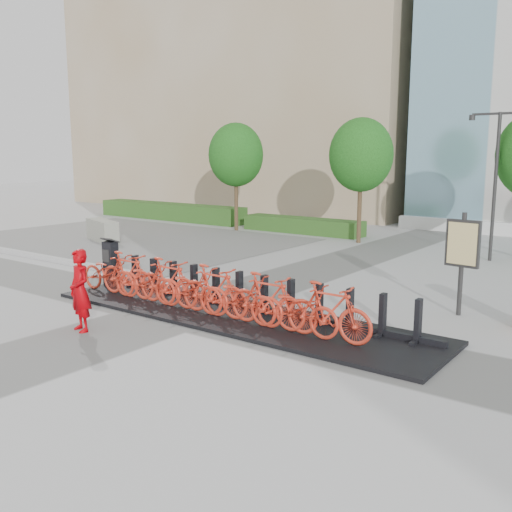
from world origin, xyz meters
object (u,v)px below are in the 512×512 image
Objects in this scene: map_sign at (462,248)px; jersey_barrier at (102,231)px; bike_0 at (109,273)px; worker_red at (80,291)px; kiosk at (111,262)px.

jersey_barrier is at bearing 177.68° from map_sign.
worker_red reaches higher than bike_0.
jersey_barrier is at bearing 152.41° from worker_red.
bike_0 reaches higher than jersey_barrier.
bike_0 is 0.84m from kiosk.
map_sign reaches higher than kiosk.
map_sign is at bearing 14.76° from kiosk.
worker_red is 8.36m from map_sign.
kiosk is 9.04m from jersey_barrier.
jersey_barrier is (-7.83, 6.00, -0.14)m from bike_0.
kiosk reaches higher than jersey_barrier.
map_sign is (5.91, 5.87, 0.70)m from worker_red.
kiosk is 3.87m from worker_red.
bike_0 is 1.13× the size of worker_red.
kiosk is at bearing 144.45° from worker_red.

